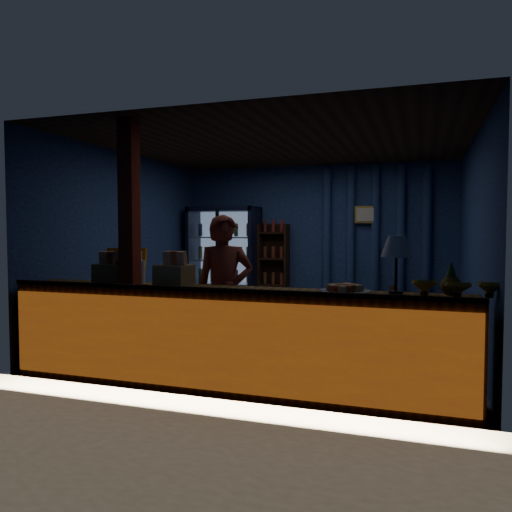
{
  "coord_description": "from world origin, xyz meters",
  "views": [
    {
      "loc": [
        1.71,
        -6.22,
        1.5
      ],
      "look_at": [
        -0.28,
        -0.2,
        1.17
      ],
      "focal_mm": 35.0,
      "sensor_mm": 36.0,
      "label": 1
    }
  ],
  "objects_px": {
    "green_chair": "(346,309)",
    "pastry_tray": "(345,290)",
    "shopkeeper": "(224,293)",
    "table_lamp": "(396,249)"
  },
  "relations": [
    {
      "from": "green_chair",
      "to": "table_lamp",
      "type": "distance_m",
      "value": 3.44
    },
    {
      "from": "green_chair",
      "to": "pastry_tray",
      "type": "xyz_separation_m",
      "value": [
        0.42,
        -3.12,
        0.67
      ]
    },
    {
      "from": "shopkeeper",
      "to": "pastry_tray",
      "type": "distance_m",
      "value": 1.44
    },
    {
      "from": "table_lamp",
      "to": "shopkeeper",
      "type": "bearing_deg",
      "value": 162.66
    },
    {
      "from": "shopkeeper",
      "to": "table_lamp",
      "type": "relative_size",
      "value": 3.31
    },
    {
      "from": "green_chair",
      "to": "table_lamp",
      "type": "relative_size",
      "value": 1.35
    },
    {
      "from": "shopkeeper",
      "to": "green_chair",
      "type": "distance_m",
      "value": 2.82
    },
    {
      "from": "shopkeeper",
      "to": "green_chair",
      "type": "xyz_separation_m",
      "value": [
        0.92,
        2.61,
        -0.52
      ]
    },
    {
      "from": "table_lamp",
      "to": "green_chair",
      "type": "bearing_deg",
      "value": 105.09
    },
    {
      "from": "green_chair",
      "to": "pastry_tray",
      "type": "distance_m",
      "value": 3.22
    }
  ]
}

